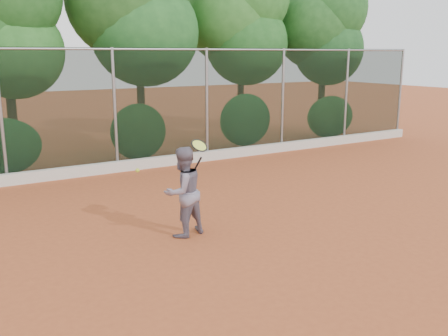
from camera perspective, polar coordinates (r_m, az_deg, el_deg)
ground at (r=8.87m, az=3.39°, el=-9.15°), size 80.00×80.00×0.00m
concrete_curb at (r=14.70m, az=-11.83°, el=0.18°), size 24.00×0.20×0.30m
tennis_player at (r=9.23m, az=-4.71°, el=-2.75°), size 0.95×0.82×1.68m
chainlink_fence at (r=14.60m, az=-12.38°, el=6.87°), size 24.09×0.09×3.50m
foliage_backdrop at (r=16.30m, az=-17.10°, el=16.18°), size 23.70×3.63×7.55m
tennis_racket at (r=9.15m, az=-2.86°, el=2.35°), size 0.37×0.34×0.60m
tennis_ball_in_flight at (r=8.83m, az=-9.86°, el=-0.26°), size 0.07×0.07×0.07m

